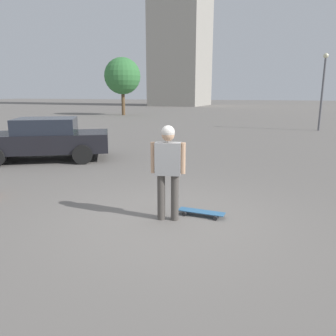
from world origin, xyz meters
name	(u,v)px	position (x,y,z in m)	size (l,w,h in m)	color
ground_plane	(168,219)	(0.00, 0.00, 0.00)	(220.00, 220.00, 0.00)	slate
person	(168,164)	(0.00, 0.00, 0.98)	(0.29, 0.57, 1.63)	#4C4742
skateboard	(201,212)	(0.36, -0.50, 0.07)	(0.28, 0.84, 0.09)	#336693
car_parked_near	(45,138)	(3.54, 5.62, 0.71)	(3.67, 4.48, 1.37)	black
tree_distant	(122,76)	(25.01, 14.15, 3.84)	(3.59, 3.59, 5.65)	brown
lamp_post	(323,85)	(16.28, -3.47, 2.64)	(0.28, 0.28, 4.37)	#59595E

